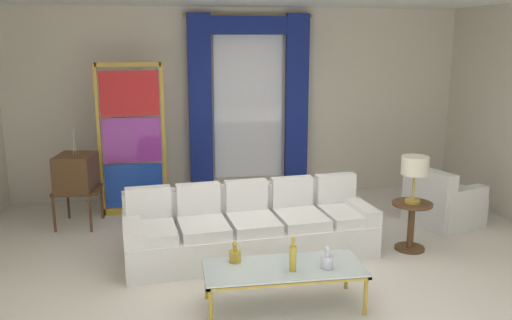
{
  "coord_description": "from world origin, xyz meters",
  "views": [
    {
      "loc": [
        -1.07,
        -5.46,
        2.51
      ],
      "look_at": [
        -0.06,
        0.9,
        1.05
      ],
      "focal_mm": 37.45,
      "sensor_mm": 36.0,
      "label": 1
    }
  ],
  "objects_px": {
    "coffee_table": "(284,270)",
    "peacock_figurine": "(163,206)",
    "couch_white_long": "(250,229)",
    "stained_glass_divider": "(132,143)",
    "bottle_blue_decanter": "(235,255)",
    "round_side_table": "(411,222)",
    "bottle_crystal_tall": "(327,261)",
    "bottle_amber_squat": "(293,257)",
    "vintage_tv": "(76,174)",
    "armchair_white": "(441,204)",
    "table_lamp_brass": "(415,168)"
  },
  "relations": [
    {
      "from": "coffee_table",
      "to": "peacock_figurine",
      "type": "height_order",
      "value": "peacock_figurine"
    },
    {
      "from": "couch_white_long",
      "to": "stained_glass_divider",
      "type": "xyz_separation_m",
      "value": [
        -1.44,
        1.73,
        0.75
      ]
    },
    {
      "from": "bottle_blue_decanter",
      "to": "round_side_table",
      "type": "xyz_separation_m",
      "value": [
        2.26,
        0.97,
        -0.12
      ]
    },
    {
      "from": "stained_glass_divider",
      "to": "round_side_table",
      "type": "bearing_deg",
      "value": -29.43
    },
    {
      "from": "coffee_table",
      "to": "bottle_crystal_tall",
      "type": "distance_m",
      "value": 0.42
    },
    {
      "from": "bottle_amber_squat",
      "to": "peacock_figurine",
      "type": "bearing_deg",
      "value": 113.64
    },
    {
      "from": "couch_white_long",
      "to": "vintage_tv",
      "type": "bearing_deg",
      "value": 148.06
    },
    {
      "from": "armchair_white",
      "to": "round_side_table",
      "type": "distance_m",
      "value": 1.16
    },
    {
      "from": "bottle_amber_squat",
      "to": "table_lamp_brass",
      "type": "xyz_separation_m",
      "value": [
        1.76,
        1.26,
        0.48
      ]
    },
    {
      "from": "armchair_white",
      "to": "peacock_figurine",
      "type": "distance_m",
      "value": 3.87
    },
    {
      "from": "peacock_figurine",
      "to": "table_lamp_brass",
      "type": "bearing_deg",
      "value": -27.26
    },
    {
      "from": "bottle_blue_decanter",
      "to": "coffee_table",
      "type": "bearing_deg",
      "value": -23.27
    },
    {
      "from": "coffee_table",
      "to": "peacock_figurine",
      "type": "xyz_separation_m",
      "value": [
        -1.16,
        2.7,
        -0.16
      ]
    },
    {
      "from": "vintage_tv",
      "to": "table_lamp_brass",
      "type": "height_order",
      "value": "vintage_tv"
    },
    {
      "from": "stained_glass_divider",
      "to": "round_side_table",
      "type": "xyz_separation_m",
      "value": [
        3.39,
        -1.91,
        -0.7
      ]
    },
    {
      "from": "bottle_crystal_tall",
      "to": "round_side_table",
      "type": "relative_size",
      "value": 0.37
    },
    {
      "from": "armchair_white",
      "to": "stained_glass_divider",
      "type": "relative_size",
      "value": 0.47
    },
    {
      "from": "coffee_table",
      "to": "vintage_tv",
      "type": "height_order",
      "value": "vintage_tv"
    },
    {
      "from": "bottle_blue_decanter",
      "to": "bottle_amber_squat",
      "type": "xyz_separation_m",
      "value": [
        0.51,
        -0.29,
        0.07
      ]
    },
    {
      "from": "coffee_table",
      "to": "bottle_crystal_tall",
      "type": "relative_size",
      "value": 6.9
    },
    {
      "from": "bottle_amber_squat",
      "to": "vintage_tv",
      "type": "bearing_deg",
      "value": 130.19
    },
    {
      "from": "couch_white_long",
      "to": "coffee_table",
      "type": "relative_size",
      "value": 1.98
    },
    {
      "from": "bottle_blue_decanter",
      "to": "armchair_white",
      "type": "distance_m",
      "value": 3.57
    },
    {
      "from": "bottle_blue_decanter",
      "to": "armchair_white",
      "type": "bearing_deg",
      "value": 30.05
    },
    {
      "from": "vintage_tv",
      "to": "stained_glass_divider",
      "type": "distance_m",
      "value": 0.88
    },
    {
      "from": "bottle_blue_decanter",
      "to": "table_lamp_brass",
      "type": "xyz_separation_m",
      "value": [
        2.26,
        0.97,
        0.55
      ]
    },
    {
      "from": "stained_glass_divider",
      "to": "table_lamp_brass",
      "type": "bearing_deg",
      "value": -29.43
    },
    {
      "from": "coffee_table",
      "to": "vintage_tv",
      "type": "bearing_deg",
      "value": 130.43
    },
    {
      "from": "couch_white_long",
      "to": "bottle_blue_decanter",
      "type": "relative_size",
      "value": 14.42
    },
    {
      "from": "round_side_table",
      "to": "bottle_amber_squat",
      "type": "bearing_deg",
      "value": -144.33
    },
    {
      "from": "bottle_amber_squat",
      "to": "stained_glass_divider",
      "type": "bearing_deg",
      "value": 117.27
    },
    {
      "from": "couch_white_long",
      "to": "round_side_table",
      "type": "distance_m",
      "value": 1.96
    },
    {
      "from": "bottle_blue_decanter",
      "to": "round_side_table",
      "type": "height_order",
      "value": "bottle_blue_decanter"
    },
    {
      "from": "vintage_tv",
      "to": "bottle_amber_squat",
      "type": "bearing_deg",
      "value": -49.81
    },
    {
      "from": "vintage_tv",
      "to": "bottle_blue_decanter",
      "type": "bearing_deg",
      "value": -53.47
    },
    {
      "from": "bottle_amber_squat",
      "to": "stained_glass_divider",
      "type": "distance_m",
      "value": 3.61
    },
    {
      "from": "coffee_table",
      "to": "armchair_white",
      "type": "xyz_separation_m",
      "value": [
        2.64,
        1.97,
        -0.09
      ]
    },
    {
      "from": "bottle_amber_squat",
      "to": "armchair_white",
      "type": "bearing_deg",
      "value": 38.81
    },
    {
      "from": "bottle_crystal_tall",
      "to": "round_side_table",
      "type": "height_order",
      "value": "bottle_crystal_tall"
    },
    {
      "from": "couch_white_long",
      "to": "bottle_amber_squat",
      "type": "distance_m",
      "value": 1.48
    },
    {
      "from": "bottle_blue_decanter",
      "to": "vintage_tv",
      "type": "xyz_separation_m",
      "value": [
        -1.86,
        2.52,
        0.25
      ]
    },
    {
      "from": "bottle_amber_squat",
      "to": "couch_white_long",
      "type": "bearing_deg",
      "value": 97.62
    },
    {
      "from": "armchair_white",
      "to": "couch_white_long",
      "type": "bearing_deg",
      "value": -167.3
    },
    {
      "from": "couch_white_long",
      "to": "armchair_white",
      "type": "height_order",
      "value": "couch_white_long"
    },
    {
      "from": "couch_white_long",
      "to": "stained_glass_divider",
      "type": "bearing_deg",
      "value": 129.89
    },
    {
      "from": "couch_white_long",
      "to": "bottle_amber_squat",
      "type": "height_order",
      "value": "couch_white_long"
    },
    {
      "from": "bottle_blue_decanter",
      "to": "bottle_amber_squat",
      "type": "height_order",
      "value": "bottle_amber_squat"
    },
    {
      "from": "couch_white_long",
      "to": "coffee_table",
      "type": "height_order",
      "value": "couch_white_long"
    },
    {
      "from": "bottle_blue_decanter",
      "to": "stained_glass_divider",
      "type": "distance_m",
      "value": 3.15
    },
    {
      "from": "bottle_crystal_tall",
      "to": "stained_glass_divider",
      "type": "bearing_deg",
      "value": 121.85
    }
  ]
}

